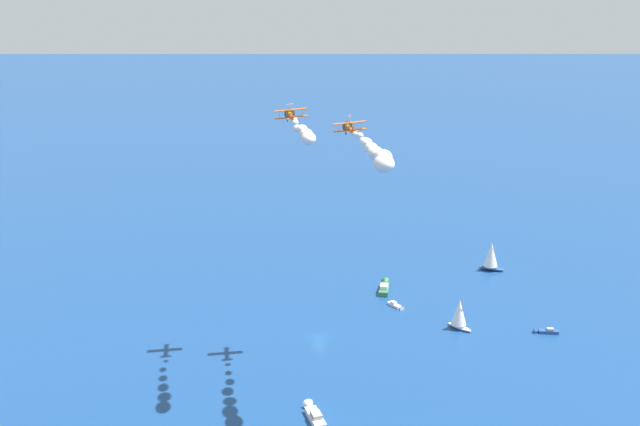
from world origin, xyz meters
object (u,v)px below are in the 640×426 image
at_px(sailboat_trailing, 491,256).
at_px(motorboat_near_centre, 545,331).
at_px(biplane_wingman, 350,128).
at_px(motorboat_mid_cluster, 384,287).
at_px(wingwalker_wingman, 349,118).
at_px(motorboat_inshore, 314,414).
at_px(sailboat_far_stbd, 459,314).
at_px(motorboat_ahead, 396,306).
at_px(biplane_lead, 291,115).
at_px(wingwalker_lead, 290,105).

bearing_deg(sailboat_trailing, motorboat_near_centre, -151.95).
bearing_deg(biplane_wingman, motorboat_mid_cluster, 3.61).
relative_size(motorboat_near_centre, motorboat_mid_cluster, 0.58).
bearing_deg(wingwalker_wingman, motorboat_inshore, -170.54).
distance_m(biplane_wingman, wingwalker_wingman, 2.19).
height_order(sailboat_far_stbd, motorboat_inshore, sailboat_far_stbd).
height_order(sailboat_trailing, motorboat_ahead, sailboat_trailing).
distance_m(biplane_lead, biplane_wingman, 13.10).
relative_size(motorboat_inshore, sailboat_trailing, 0.86).
height_order(biplane_lead, biplane_wingman, biplane_lead).
bearing_deg(motorboat_mid_cluster, biplane_lead, 164.82).
bearing_deg(sailboat_trailing, wingwalker_lead, 151.77).
distance_m(wingwalker_lead, wingwalker_wingman, 13.09).
bearing_deg(motorboat_mid_cluster, biplane_wingman, -176.39).
bearing_deg(sailboat_trailing, wingwalker_wingman, 160.06).
bearing_deg(motorboat_mid_cluster, wingwalker_wingman, -176.64).
bearing_deg(motorboat_mid_cluster, sailboat_far_stbd, -124.13).
relative_size(motorboat_near_centre, motorboat_inshore, 0.71).
xyz_separation_m(motorboat_inshore, wingwalker_wingman, (32.12, 5.35, 52.31)).
bearing_deg(wingwalker_lead, motorboat_ahead, -31.48).
distance_m(motorboat_ahead, biplane_lead, 61.98).
distance_m(sailboat_far_stbd, wingwalker_lead, 65.73).
bearing_deg(wingwalker_lead, motorboat_near_centre, -63.78).
bearing_deg(motorboat_mid_cluster, sailboat_trailing, -42.32).
bearing_deg(sailboat_far_stbd, biplane_wingman, 129.00).
height_order(motorboat_inshore, motorboat_ahead, motorboat_inshore).
xyz_separation_m(biplane_lead, biplane_wingman, (3.29, -12.43, -2.51)).
bearing_deg(sailboat_far_stbd, motorboat_inshore, 161.29).
bearing_deg(sailboat_far_stbd, sailboat_trailing, 0.21).
height_order(motorboat_near_centre, sailboat_far_stbd, sailboat_far_stbd).
bearing_deg(motorboat_ahead, biplane_wingman, 169.82).
height_order(sailboat_trailing, biplane_lead, biplane_lead).
bearing_deg(biplane_lead, sailboat_far_stbd, -58.44).
bearing_deg(motorboat_near_centre, motorboat_mid_cluster, 76.09).
xyz_separation_m(sailboat_far_stbd, motorboat_ahead, (6.31, 17.83, -3.52)).
relative_size(sailboat_trailing, motorboat_mid_cluster, 0.95).
relative_size(motorboat_mid_cluster, biplane_wingman, 1.45).
xyz_separation_m(sailboat_trailing, wingwalker_wingman, (-61.16, 22.19, 48.62)).
height_order(sailboat_far_stbd, motorboat_ahead, sailboat_far_stbd).
height_order(biplane_wingman, wingwalker_wingman, wingwalker_wingman).
distance_m(sailboat_far_stbd, biplane_wingman, 54.90).
relative_size(motorboat_near_centre, biplane_lead, 0.85).
height_order(sailboat_far_stbd, wingwalker_lead, wingwalker_lead).
bearing_deg(biplane_wingman, motorboat_near_centre, -60.76).
xyz_separation_m(motorboat_inshore, motorboat_mid_cluster, (66.69, 7.38, 0.07)).
relative_size(motorboat_inshore, wingwalker_lead, 5.39).
distance_m(sailboat_far_stbd, wingwalker_wingman, 56.86).
relative_size(sailboat_far_stbd, wingwalker_lead, 5.62).
distance_m(motorboat_mid_cluster, wingwalker_wingman, 62.68).
xyz_separation_m(biplane_wingman, wingwalker_wingman, (-0.08, 0.15, 2.18)).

